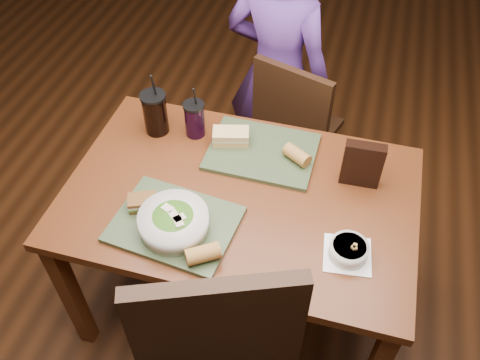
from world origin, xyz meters
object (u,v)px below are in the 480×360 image
Objects in this scene: sandwich_near at (142,202)px; chair_far at (292,126)px; tray_far at (262,152)px; baguette_near at (203,254)px; dining_table at (240,208)px; tray_near at (175,224)px; sandwich_far at (231,137)px; salad_bowl at (174,221)px; cup_berry at (195,119)px; diner at (277,75)px; baguette_far at (297,155)px; soup_bowl at (349,250)px; chip_bag at (362,164)px; cup_cola at (155,113)px.

chair_far is at bearing 66.60° from sandwich_near.
tray_far is 0.56m from baguette_near.
baguette_near reaches higher than dining_table.
chair_far is 0.99m from tray_near.
sandwich_near is 0.46m from sandwich_far.
tray_near is 3.58× the size of sandwich_near.
sandwich_near reaches higher than tray_far.
cup_berry is (-0.10, 0.50, 0.02)m from salad_bowl.
dining_table is at bearing 84.03° from baguette_near.
chair_far is at bearing 84.30° from baguette_near.
dining_table is 5.50× the size of cup_berry.
diner is at bearing 139.18° from chair_far.
chair_far reaches higher than sandwich_near.
baguette_near is 0.57m from baguette_far.
tray_far is at bearing -5.77° from sandwich_far.
baguette_far is at bearing -6.75° from sandwich_far.
diner reaches higher than tray_near.
soup_bowl is at bearing -0.09° from sandwich_near.
cup_berry is at bearing 147.18° from soup_bowl.
chair_far is at bearing 69.59° from sandwich_far.
chair_far is 0.64m from cup_berry.
salad_bowl is 1.27× the size of chip_bag.
cup_berry reaches higher than baguette_near.
diner reaches higher than soup_bowl.
cup_berry reaches higher than salad_bowl.
cup_berry is at bearing 100.30° from tray_near.
soup_bowl reaches higher than dining_table.
soup_bowl is (0.42, -0.17, 0.12)m from dining_table.
sandwich_near is at bearing -151.18° from dining_table.
chip_bag is (0.45, 0.50, 0.05)m from baguette_near.
cup_cola reaches higher than chip_bag.
cup_cola is (-0.32, 0.01, 0.05)m from sandwich_far.
diner is at bearing 115.19° from soup_bowl.
sandwich_near is (-0.27, -0.97, 0.07)m from diner.
baguette_far is 0.44m from cup_berry.
cup_cola is at bearing 176.32° from baguette_far.
baguette_near is at bearing -134.40° from chip_bag.
diner reaches higher than sandwich_near.
dining_table is 3.10× the size of tray_near.
sandwich_near reaches higher than tray_near.
soup_bowl is at bearing -45.60° from tray_far.
baguette_far is at bearing 69.07° from baguette_near.
dining_table is 0.30m from baguette_far.
sandwich_near is 0.61m from baguette_far.
sandwich_near is 0.44m from cup_cola.
cup_berry is at bearing 8.35° from cup_cola.
baguette_far reaches higher than tray_far.
cup_berry reaches higher than soup_bowl.
chair_far reaches higher than tray_far.
dining_table is 11.10× the size of sandwich_near.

